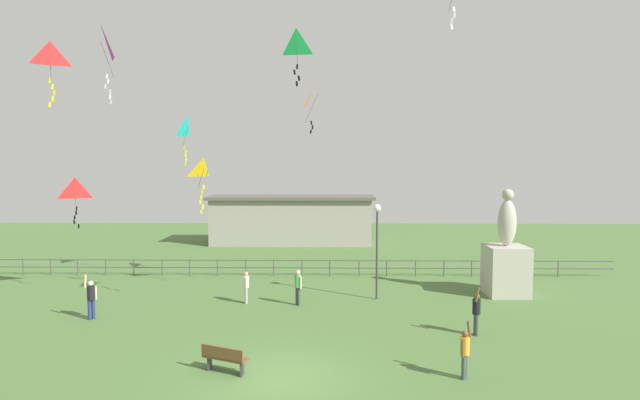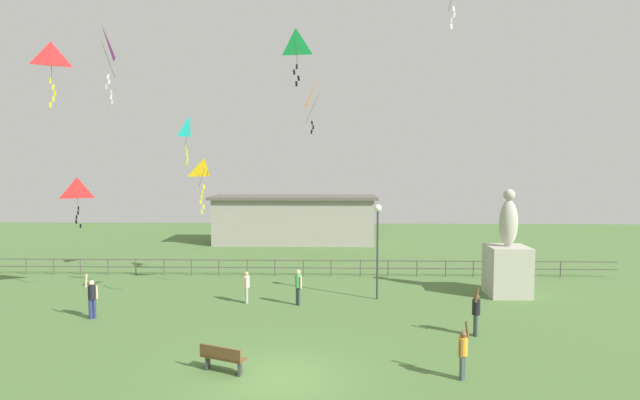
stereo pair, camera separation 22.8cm
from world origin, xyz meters
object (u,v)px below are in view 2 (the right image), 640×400
Objects in this scene: lamppost at (378,231)px; person_4 at (298,285)px; kite_3 at (190,128)px; kite_4 at (204,171)px; park_bench at (222,358)px; kite_7 at (102,45)px; person_0 at (92,296)px; person_2 at (476,311)px; kite_2 at (51,58)px; person_1 at (463,351)px; kite_1 at (296,43)px; person_3 at (246,285)px; statue_monument at (507,263)px; kite_5 at (319,94)px; kite_0 at (77,189)px.

lamppost reaches higher than person_4.
kite_4 is at bearing -67.55° from kite_3.
park_bench is at bearing -69.98° from kite_3.
person_0 is at bearing -95.37° from kite_7.
kite_4 is (-11.09, 3.24, 5.24)m from person_2.
kite_3 reaches higher than person_0.
kite_2 is at bearing -109.26° from kite_3.
person_1 is 0.72× the size of kite_2.
kite_2 is (-7.08, 3.57, 9.98)m from park_bench.
kite_2 is (-9.06, -1.08, -0.74)m from kite_1.
kite_2 is at bearing -146.92° from person_3.
park_bench is at bearing -122.87° from lamppost.
kite_1 reaches higher than person_3.
lamppost is at bearing 101.27° from person_1.
statue_monument is at bearing 38.29° from park_bench.
kite_2 is at bearing 153.24° from park_bench.
kite_3 is (2.44, 6.38, 7.45)m from person_0.
statue_monument is 1.55× the size of kite_7.
person_4 is at bearing -113.06° from kite_5.
statue_monument reaches higher than person_0.
kite_7 reaches higher than statue_monument.
person_0 reaches higher than park_bench.
kite_2 is at bearing -148.45° from kite_5.
kite_0 reaches higher than park_bench.
lamppost reaches higher than person_3.
person_3 is at bearing 173.45° from person_4.
person_2 reaches higher than person_4.
statue_monument is 12.80m from person_3.
kite_0 reaches higher than person_1.
person_1 is (7.36, -0.34, 0.42)m from park_bench.
person_0 is at bearing -165.36° from person_4.
kite_0 is at bearing 157.98° from kite_1.
kite_2 is at bearing -158.22° from lamppost.
statue_monument reaches higher than person_4.
person_1 is 0.93× the size of person_2.
kite_5 is at bearing 2.07° from kite_0.
kite_4 reaches higher than lamppost.
statue_monument is 2.40× the size of kite_1.
kite_1 is at bearing -13.24° from kite_7.
person_0 is (-6.69, 5.28, 0.50)m from park_bench.
kite_7 is (-12.13, -1.96, 8.30)m from lamppost.
person_4 reaches higher than person_3.
person_3 is at bearing -172.21° from statue_monument.
kite_2 is 3.35m from kite_7.
person_0 is (-12.26, -3.34, -2.36)m from lamppost.
statue_monument is 2.75× the size of person_0.
kite_2 is (-19.14, -5.95, 8.81)m from statue_monument.
kite_3 is 1.09× the size of kite_4.
kite_1 is 0.90× the size of kite_4.
person_1 is 11.38m from person_3.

